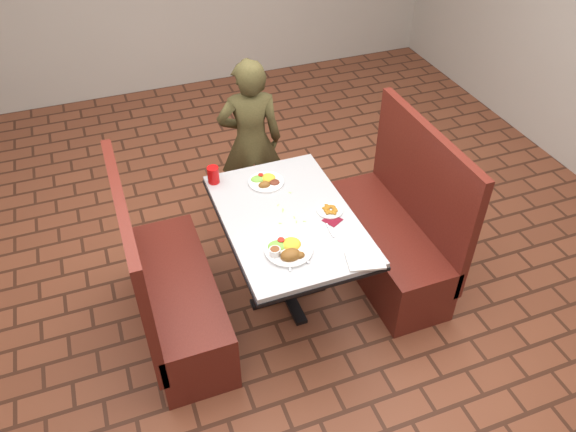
% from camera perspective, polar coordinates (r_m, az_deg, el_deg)
% --- Properties ---
extents(room, '(7.00, 7.04, 2.82)m').
position_cam_1_polar(room, '(2.92, 0.00, 17.72)').
color(room, brown).
rests_on(room, ground).
extents(dining_table, '(0.81, 1.21, 0.75)m').
position_cam_1_polar(dining_table, '(3.59, 0.00, -1.17)').
color(dining_table, '#B2B5B7').
rests_on(dining_table, ground).
extents(booth_bench_left, '(0.47, 1.20, 1.17)m').
position_cam_1_polar(booth_bench_left, '(3.70, -11.77, -7.80)').
color(booth_bench_left, maroon).
rests_on(booth_bench_left, ground).
extents(booth_bench_right, '(0.47, 1.20, 1.17)m').
position_cam_1_polar(booth_bench_right, '(4.09, 10.54, -1.99)').
color(booth_bench_right, maroon).
rests_on(booth_bench_right, ground).
extents(diner_person, '(0.54, 0.41, 1.36)m').
position_cam_1_polar(diner_person, '(4.37, -3.80, 7.53)').
color(diner_person, brown).
rests_on(diner_person, ground).
extents(near_dinner_plate, '(0.28, 0.28, 0.09)m').
position_cam_1_polar(near_dinner_plate, '(3.27, -0.00, -3.30)').
color(near_dinner_plate, white).
rests_on(near_dinner_plate, dining_table).
extents(far_dinner_plate, '(0.24, 0.24, 0.06)m').
position_cam_1_polar(far_dinner_plate, '(3.80, -2.27, 3.68)').
color(far_dinner_plate, white).
rests_on(far_dinner_plate, dining_table).
extents(plantain_plate, '(0.16, 0.16, 0.02)m').
position_cam_1_polar(plantain_plate, '(3.57, 4.27, 0.59)').
color(plantain_plate, white).
rests_on(plantain_plate, dining_table).
extents(maroon_napkin, '(0.13, 0.13, 0.00)m').
position_cam_1_polar(maroon_napkin, '(3.51, 4.54, -0.42)').
color(maroon_napkin, maroon).
rests_on(maroon_napkin, dining_table).
extents(spoon_utensil, '(0.02, 0.13, 0.00)m').
position_cam_1_polar(spoon_utensil, '(3.43, 4.30, -1.45)').
color(spoon_utensil, silver).
rests_on(spoon_utensil, dining_table).
extents(red_tumbler, '(0.08, 0.08, 0.12)m').
position_cam_1_polar(red_tumbler, '(3.81, -7.60, 4.16)').
color(red_tumbler, red).
rests_on(red_tumbler, dining_table).
extents(paper_napkin, '(0.24, 0.20, 0.01)m').
position_cam_1_polar(paper_napkin, '(3.26, 7.86, -4.49)').
color(paper_napkin, white).
rests_on(paper_napkin, dining_table).
extents(knife_utensil, '(0.01, 0.16, 0.00)m').
position_cam_1_polar(knife_utensil, '(3.27, 1.61, -3.85)').
color(knife_utensil, '#BBBBBF').
rests_on(knife_utensil, dining_table).
extents(fork_utensil, '(0.05, 0.15, 0.00)m').
position_cam_1_polar(fork_utensil, '(3.22, 0.12, -4.63)').
color(fork_utensil, '#B8B8BD').
rests_on(fork_utensil, dining_table).
extents(lettuce_shreds, '(0.28, 0.32, 0.00)m').
position_cam_1_polar(lettuce_shreds, '(3.59, 0.26, 0.73)').
color(lettuce_shreds, '#93B849').
rests_on(lettuce_shreds, dining_table).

